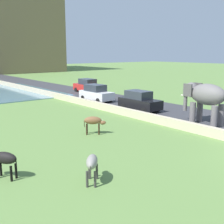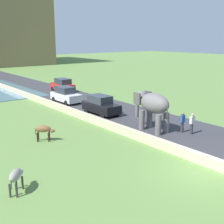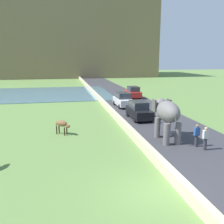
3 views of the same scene
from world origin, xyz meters
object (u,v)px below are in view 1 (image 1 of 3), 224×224
object	(u,v)px
car_black	(139,101)
car_red	(87,86)
car_white	(96,93)
cow_brown	(94,121)
elephant	(205,97)
cow_grey	(92,163)
cow_black	(4,159)

from	to	relation	value
car_black	car_red	world-z (taller)	same
car_red	car_white	bearing A→B (deg)	-116.42
car_black	cow_brown	xyz separation A→B (m)	(-7.51, -3.54, -0.06)
elephant	car_white	xyz separation A→B (m)	(-0.01, 13.06, -1.14)
elephant	cow_grey	bearing A→B (deg)	-167.01
car_red	cow_black	size ratio (longest dim) A/B	2.98
car_red	cow_brown	distance (m)	19.55
car_red	elephant	bearing A→B (deg)	-99.21
cow_brown	cow_black	bearing A→B (deg)	-155.23
car_red	cow_black	world-z (taller)	car_red
car_white	cow_brown	xyz separation A→B (m)	(-7.51, -10.05, -0.06)
car_red	cow_brown	bearing A→B (deg)	-123.05
car_black	cow_grey	bearing A→B (deg)	-141.61
car_red	cow_grey	world-z (taller)	car_red
elephant	car_black	world-z (taller)	elephant
car_black	cow_grey	xyz separation A→B (m)	(-11.67, -9.25, -0.06)
cow_grey	cow_brown	distance (m)	7.06
elephant	car_white	world-z (taller)	elephant
car_red	cow_black	distance (m)	26.14
cow_black	cow_brown	bearing A→B (deg)	24.77
cow_brown	cow_black	distance (m)	7.43
elephant	cow_brown	distance (m)	8.19
car_black	cow_black	bearing A→B (deg)	-154.99
car_red	cow_black	bearing A→B (deg)	-131.75
cow_grey	car_black	bearing A→B (deg)	38.39
car_red	car_white	distance (m)	7.08
cow_black	cow_grey	bearing A→B (deg)	-45.12
car_white	cow_black	distance (m)	19.40
car_black	cow_brown	distance (m)	8.30
car_red	car_black	bearing A→B (deg)	-103.77
car_white	elephant	bearing A→B (deg)	-89.98
car_red	car_white	xyz separation A→B (m)	(-3.15, -6.34, 0.00)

